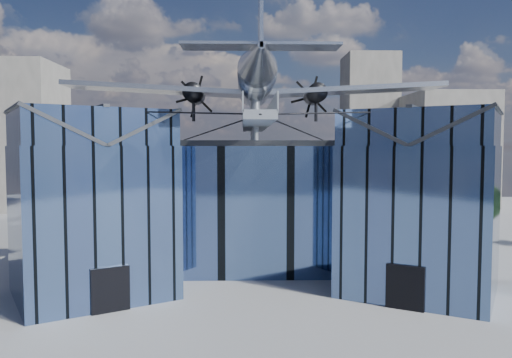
{
  "coord_description": "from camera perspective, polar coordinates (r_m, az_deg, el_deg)",
  "views": [
    {
      "loc": [
        -0.88,
        -32.66,
        9.42
      ],
      "look_at": [
        0.0,
        2.0,
        7.2
      ],
      "focal_mm": 35.0,
      "sensor_mm": 36.0,
      "label": 1
    }
  ],
  "objects": [
    {
      "name": "museum",
      "position": [
        38.68,
        -0.14,
        -2.1
      ],
      "size": [
        32.88,
        24.5,
        17.6
      ],
      "color": "#4B669A",
      "rests_on": "ground"
    },
    {
      "name": "ground_plane",
      "position": [
        34.0,
        0.09,
        -12.42
      ],
      "size": [
        120.0,
        120.0,
        0.0
      ],
      "primitive_type": "plane",
      "color": "gray"
    },
    {
      "name": "bg_towers",
      "position": [
        83.19,
        0.15,
        4.07
      ],
      "size": [
        77.0,
        24.5,
        26.0
      ],
      "color": "slate",
      "rests_on": "ground"
    }
  ]
}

